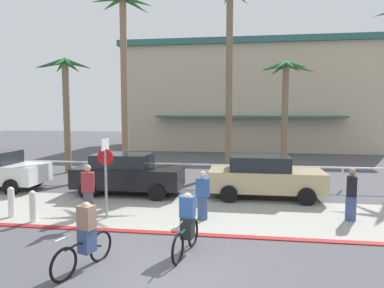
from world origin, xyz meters
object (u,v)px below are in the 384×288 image
at_px(car_tan_2, 264,176).
at_px(cyclist_teal_1, 187,225).
at_px(car_black_1, 127,174).
at_px(pedestrian_0, 351,197).
at_px(palm_tree_3, 286,86).
at_px(pedestrian_1, 203,198).
at_px(bollard_3, 11,202).
at_px(palm_tree_2, 230,40).
at_px(bollard_2, 33,206).
at_px(pedestrian_2, 88,193).
at_px(cyclist_black_0, 85,237).
at_px(palm_tree_1, 124,46).
at_px(stop_sign_bike_lane, 106,167).
at_px(palm_tree_0, 65,85).

height_order(car_tan_2, cyclist_teal_1, car_tan_2).
relative_size(car_black_1, pedestrian_0, 2.64).
bearing_deg(palm_tree_3, car_tan_2, -102.72).
distance_m(palm_tree_3, car_black_1, 10.64).
xyz_separation_m(palm_tree_3, pedestrian_1, (-3.61, -9.81, -4.17)).
xyz_separation_m(palm_tree_3, car_tan_2, (-1.52, -6.72, -4.01)).
relative_size(bollard_3, palm_tree_2, 0.10).
relative_size(car_black_1, pedestrian_1, 2.82).
distance_m(bollard_2, pedestrian_2, 1.67).
bearing_deg(car_tan_2, cyclist_black_0, -121.65).
xyz_separation_m(bollard_3, palm_tree_1, (1.00, 8.27, 6.42)).
height_order(stop_sign_bike_lane, palm_tree_2, palm_tree_2).
xyz_separation_m(bollard_2, bollard_3, (-1.00, 0.38, 0.00)).
bearing_deg(palm_tree_2, palm_tree_3, 22.89).
height_order(palm_tree_0, palm_tree_2, palm_tree_2).
bearing_deg(bollard_3, car_tan_2, 24.29).
distance_m(palm_tree_2, cyclist_black_0, 14.13).
relative_size(bollard_3, car_black_1, 0.23).
bearing_deg(pedestrian_0, stop_sign_bike_lane, -173.63).
distance_m(palm_tree_3, pedestrian_0, 10.18).
bearing_deg(palm_tree_3, pedestrian_1, -110.21).
xyz_separation_m(palm_tree_1, palm_tree_3, (8.76, 2.18, -2.05)).
relative_size(palm_tree_0, palm_tree_1, 0.66).
distance_m(palm_tree_3, cyclist_teal_1, 13.62).
xyz_separation_m(cyclist_black_0, pedestrian_0, (6.73, 4.31, 0.07)).
distance_m(palm_tree_3, pedestrian_1, 11.25).
height_order(bollard_3, cyclist_teal_1, cyclist_teal_1).
bearing_deg(pedestrian_0, pedestrian_2, -174.86).
distance_m(palm_tree_2, pedestrian_2, 11.60).
bearing_deg(cyclist_teal_1, palm_tree_3, 73.45).
relative_size(car_tan_2, pedestrian_1, 2.82).
bearing_deg(car_black_1, pedestrian_0, -16.50).
bearing_deg(palm_tree_0, palm_tree_2, 6.50).
distance_m(pedestrian_0, pedestrian_1, 4.63).
bearing_deg(car_black_1, stop_sign_bike_lane, -83.04).
relative_size(stop_sign_bike_lane, pedestrian_0, 1.54).
relative_size(palm_tree_1, palm_tree_2, 0.95).
relative_size(palm_tree_0, pedestrian_1, 4.06).
distance_m(palm_tree_1, pedestrian_0, 13.53).
bearing_deg(palm_tree_0, stop_sign_bike_lane, -55.15).
bearing_deg(cyclist_teal_1, palm_tree_0, 129.77).
bearing_deg(bollard_3, stop_sign_bike_lane, 6.00).
bearing_deg(pedestrian_1, palm_tree_1, 123.98).
distance_m(bollard_3, palm_tree_1, 10.51).
xyz_separation_m(stop_sign_bike_lane, pedestrian_0, (7.66, 0.85, -0.91)).
height_order(stop_sign_bike_lane, car_tan_2, stop_sign_bike_lane).
distance_m(palm_tree_1, car_black_1, 7.86).
bearing_deg(cyclist_teal_1, pedestrian_1, 88.23).
xyz_separation_m(bollard_3, pedestrian_0, (10.75, 1.18, 0.25)).
bearing_deg(pedestrian_2, palm_tree_1, 100.34).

